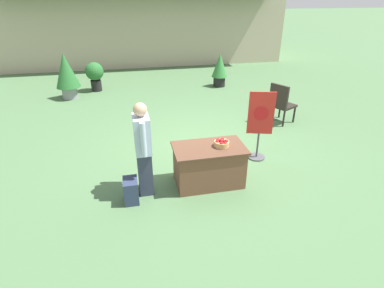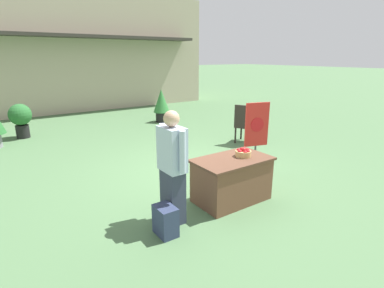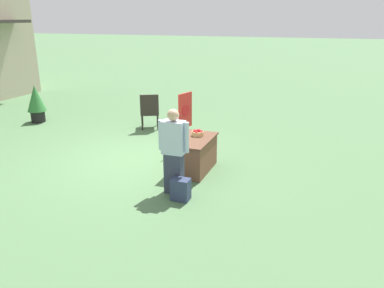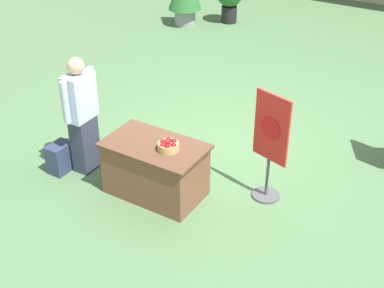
% 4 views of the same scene
% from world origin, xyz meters
% --- Properties ---
extents(ground_plane, '(120.00, 120.00, 0.00)m').
position_xyz_m(ground_plane, '(0.00, 0.00, 0.00)').
color(ground_plane, '#4C7047').
extents(display_table, '(1.29, 0.76, 0.75)m').
position_xyz_m(display_table, '(-0.23, -1.41, 0.38)').
color(display_table, brown).
rests_on(display_table, ground_plane).
extents(apple_basket, '(0.26, 0.26, 0.16)m').
position_xyz_m(apple_basket, '(-0.01, -1.43, 0.81)').
color(apple_basket, tan).
rests_on(apple_basket, display_table).
extents(person_visitor, '(0.27, 0.61, 1.66)m').
position_xyz_m(person_visitor, '(-1.39, -1.43, 0.85)').
color(person_visitor, '#33384C').
rests_on(person_visitor, ground_plane).
extents(backpack, '(0.24, 0.34, 0.42)m').
position_xyz_m(backpack, '(-1.66, -1.67, 0.21)').
color(backpack, '#2D3856').
rests_on(backpack, ground_plane).
extents(poster_board, '(0.51, 0.36, 1.47)m').
position_xyz_m(poster_board, '(1.03, -0.72, 0.79)').
color(poster_board, '#4C4C51').
rests_on(poster_board, ground_plane).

